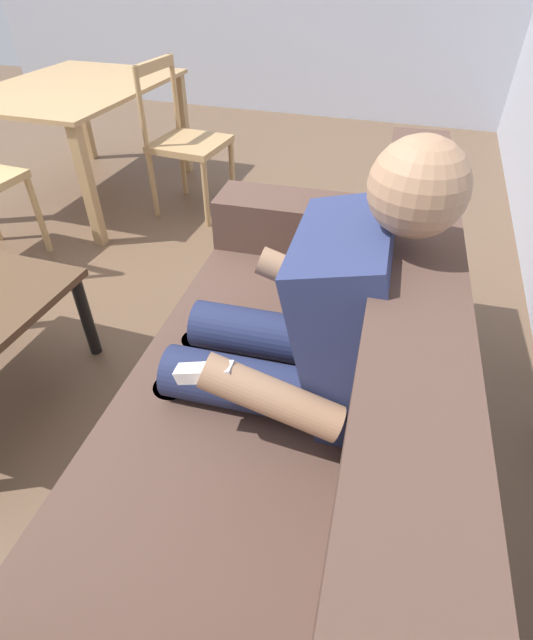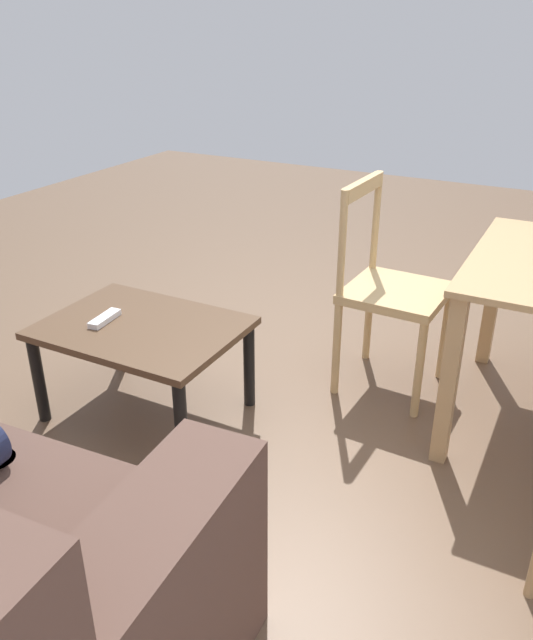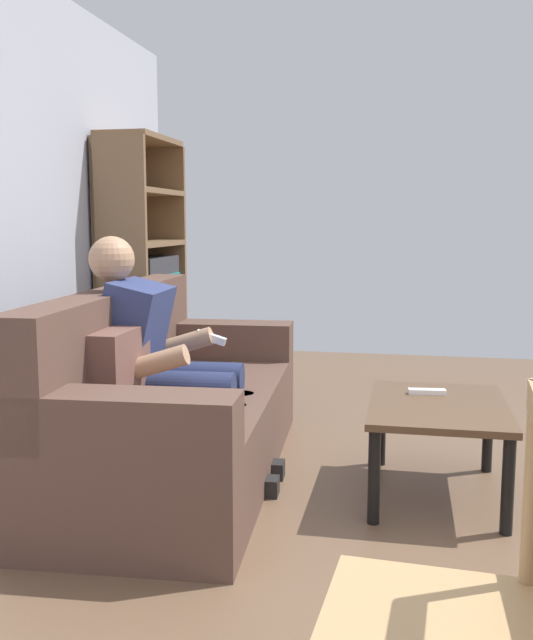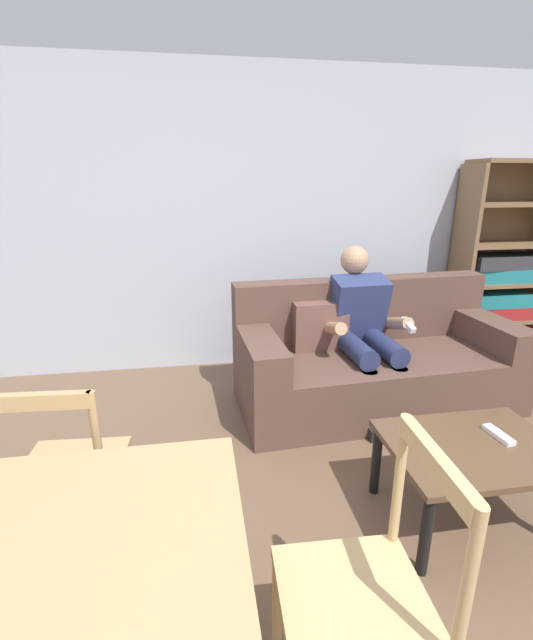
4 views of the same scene
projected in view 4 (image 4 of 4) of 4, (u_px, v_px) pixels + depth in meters
wall_back at (233, 224)px, 3.70m from camera, size 6.67×0.12×2.51m
couch at (372, 360)px, 3.24m from camera, size 2.07×0.98×0.90m
person_lounging at (363, 327)px, 3.15m from camera, size 0.61×0.90×1.15m
coffee_table at (473, 456)px, 2.05m from camera, size 0.80×0.60×0.42m
tv_remote at (498, 435)px, 2.09m from camera, size 0.07×0.17×0.02m
bookshelf at (496, 284)px, 4.01m from camera, size 0.83×0.36×1.79m
dining_chair_near_wall at (68, 474)px, 1.80m from camera, size 0.45×0.45×0.90m
dining_chair_facing_couch at (365, 601)px, 1.22m from camera, size 0.44×0.44×0.95m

